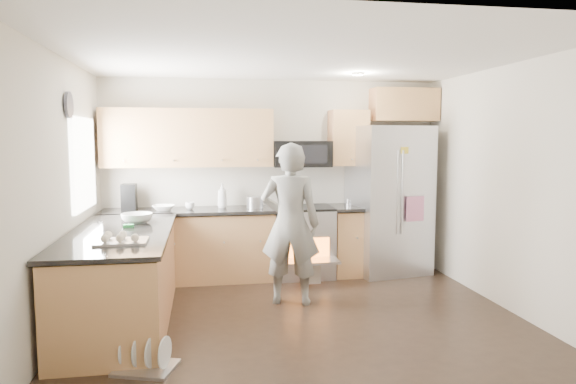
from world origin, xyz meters
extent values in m
plane|color=black|center=(0.00, 0.00, 0.00)|extent=(4.50, 4.50, 0.00)
cube|color=beige|center=(0.00, 2.00, 1.30)|extent=(4.50, 0.04, 2.60)
cube|color=beige|center=(0.00, -2.00, 1.30)|extent=(4.50, 0.04, 2.60)
cube|color=beige|center=(-2.25, 0.00, 1.30)|extent=(0.04, 4.00, 2.60)
cube|color=beige|center=(2.25, 0.00, 1.30)|extent=(0.04, 4.00, 2.60)
cube|color=white|center=(0.00, 0.00, 2.60)|extent=(4.50, 4.00, 0.04)
cube|color=white|center=(-2.23, 1.00, 1.55)|extent=(0.04, 1.00, 1.00)
cylinder|color=#F4E6C3|center=(0.90, 1.10, 2.58)|extent=(0.14, 0.14, 0.02)
cylinder|color=#474754|center=(-2.22, 0.45, 2.15)|extent=(0.03, 0.26, 0.26)
cube|color=#B36F47|center=(-1.12, 1.70, 0.43)|extent=(2.15, 0.60, 0.87)
cube|color=black|center=(-1.12, 1.69, 0.91)|extent=(2.19, 0.64, 0.04)
cube|color=#B36F47|center=(1.00, 1.70, 0.43)|extent=(0.50, 0.60, 0.87)
cube|color=black|center=(1.00, 1.69, 0.91)|extent=(0.54, 0.64, 0.04)
cube|color=#B36F47|center=(-1.12, 1.83, 1.83)|extent=(2.16, 0.33, 0.74)
cube|color=#B36F47|center=(1.00, 1.83, 1.83)|extent=(0.50, 0.33, 0.74)
cube|color=#B36F47|center=(1.78, 1.83, 2.28)|extent=(0.90, 0.33, 0.44)
imported|color=white|center=(-1.44, 1.65, 0.96)|extent=(0.28, 0.28, 0.07)
imported|color=silver|center=(-0.70, 1.80, 1.09)|extent=(0.12, 0.12, 0.32)
imported|color=silver|center=(-1.11, 1.70, 0.97)|extent=(0.12, 0.12, 0.09)
cylinder|color=#B7B7BC|center=(-0.28, 1.70, 1.00)|extent=(0.22, 0.22, 0.15)
cube|color=black|center=(-1.86, 1.75, 1.09)|extent=(0.18, 0.21, 0.33)
cylinder|color=#B7B7BC|center=(1.03, 1.87, 0.96)|extent=(0.09, 0.09, 0.07)
cube|color=#B36F47|center=(-1.75, 0.25, 0.43)|extent=(0.90, 2.30, 0.87)
cube|color=black|center=(-1.75, 0.25, 0.91)|extent=(0.96, 2.36, 0.04)
imported|color=silver|center=(-1.65, 0.72, 0.98)|extent=(0.33, 0.33, 0.10)
cube|color=green|center=(-1.70, 0.45, 0.94)|extent=(0.10, 0.07, 0.03)
cube|color=#B7B7BC|center=(-1.65, -0.33, 0.97)|extent=(0.44, 0.33, 0.09)
cube|color=#B7B7BC|center=(0.35, 1.68, 0.45)|extent=(0.76, 0.62, 0.90)
cube|color=black|center=(0.35, 1.68, 0.92)|extent=(0.76, 0.60, 0.03)
cube|color=orange|center=(0.35, 1.36, 0.40)|extent=(0.56, 0.02, 0.34)
cube|color=#B7B7BC|center=(0.35, 1.20, 0.32)|extent=(0.70, 0.34, 0.03)
cube|color=silver|center=(0.35, 1.15, 0.18)|extent=(0.24, 0.03, 0.28)
cube|color=black|center=(0.35, 1.80, 1.62)|extent=(0.76, 0.40, 0.34)
cube|color=#B7B7BC|center=(1.54, 1.70, 0.99)|extent=(1.09, 0.91, 1.99)
cylinder|color=#B7B7BC|center=(1.51, 1.31, 1.13)|extent=(0.03, 0.03, 1.08)
cylinder|color=#B7B7BC|center=(1.57, 1.31, 1.13)|extent=(0.03, 0.03, 1.08)
cube|color=pink|center=(1.76, 1.32, 0.92)|extent=(0.26, 0.05, 0.32)
cube|color=#95ACEF|center=(1.35, 1.32, 1.46)|extent=(0.19, 0.04, 0.24)
imported|color=gray|center=(-0.01, 0.59, 0.89)|extent=(0.74, 0.58, 1.78)
cube|color=#B7B7BC|center=(-1.41, -0.85, 0.01)|extent=(0.54, 0.48, 0.03)
cylinder|color=silver|center=(-1.57, -0.80, 0.15)|extent=(0.09, 0.24, 0.25)
cylinder|color=silver|center=(-1.47, -0.84, 0.15)|extent=(0.09, 0.24, 0.25)
cylinder|color=silver|center=(-1.36, -0.87, 0.15)|extent=(0.09, 0.24, 0.25)
cylinder|color=silver|center=(-1.26, -0.91, 0.15)|extent=(0.09, 0.24, 0.25)
camera|label=1|loc=(-0.94, -4.88, 1.83)|focal=32.00mm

